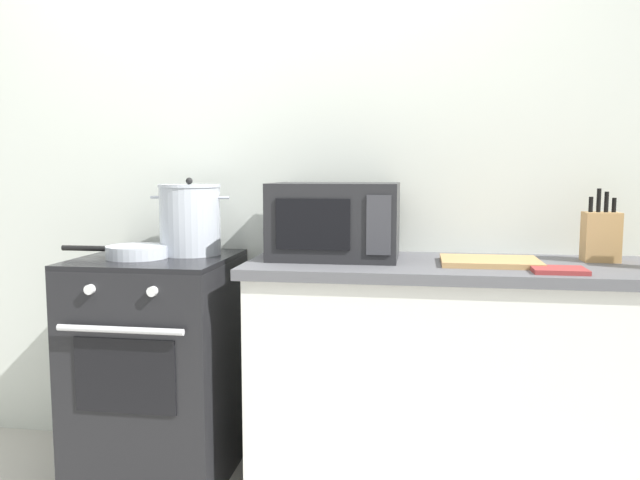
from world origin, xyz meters
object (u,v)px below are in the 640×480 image
(frying_pan, at_px, (135,252))
(oven_mitt, at_px, (559,270))
(microwave, at_px, (335,221))
(cutting_board, at_px, (490,261))
(stock_pot, at_px, (190,219))
(stove, at_px, (159,367))
(knife_block, at_px, (601,236))

(frying_pan, xyz_separation_m, oven_mitt, (1.60, -0.11, -0.02))
(microwave, xyz_separation_m, cutting_board, (0.59, -0.08, -0.14))
(cutting_board, bearing_deg, stock_pot, 175.68)
(stove, distance_m, knife_block, 1.84)
(cutting_board, bearing_deg, microwave, 172.53)
(frying_pan, distance_m, microwave, 0.81)
(stock_pot, relative_size, knife_block, 1.21)
(microwave, relative_size, oven_mitt, 2.78)
(frying_pan, xyz_separation_m, cutting_board, (1.39, 0.05, -0.02))
(frying_pan, relative_size, knife_block, 1.58)
(stock_pot, height_order, frying_pan, stock_pot)
(stove, xyz_separation_m, microwave, (0.73, 0.08, 0.61))
(microwave, relative_size, cutting_board, 1.39)
(microwave, distance_m, oven_mitt, 0.85)
(knife_block, bearing_deg, frying_pan, -174.12)
(stove, distance_m, stock_pot, 0.62)
(stock_pot, xyz_separation_m, knife_block, (1.63, 0.05, -0.05))
(knife_block, bearing_deg, stove, -175.38)
(cutting_board, bearing_deg, knife_block, 18.15)
(microwave, height_order, cutting_board, microwave)
(microwave, xyz_separation_m, oven_mitt, (0.81, -0.24, -0.14))
(stock_pot, height_order, knife_block, stock_pot)
(cutting_board, relative_size, knife_block, 1.28)
(stove, height_order, frying_pan, frying_pan)
(knife_block, bearing_deg, cutting_board, -161.85)
(frying_pan, height_order, knife_block, knife_block)
(stove, relative_size, stock_pot, 2.71)
(frying_pan, relative_size, cutting_board, 1.23)
(microwave, bearing_deg, stove, -173.77)
(oven_mitt, bearing_deg, cutting_board, 143.17)
(stock_pot, relative_size, oven_mitt, 1.89)
(frying_pan, height_order, microwave, microwave)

